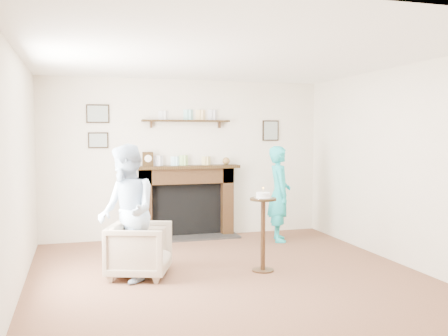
{
  "coord_description": "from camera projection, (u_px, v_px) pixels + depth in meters",
  "views": [
    {
      "loc": [
        -1.66,
        -5.3,
        1.66
      ],
      "look_at": [
        0.17,
        0.9,
        1.2
      ],
      "focal_mm": 40.0,
      "sensor_mm": 36.0,
      "label": 1
    }
  ],
  "objects": [
    {
      "name": "ground",
      "position": [
        232.0,
        279.0,
        5.66
      ],
      "size": [
        5.0,
        5.0,
        0.0
      ],
      "primitive_type": "plane",
      "color": "brown",
      "rests_on": "ground"
    },
    {
      "name": "room_shell",
      "position": [
        215.0,
        136.0,
        6.21
      ],
      "size": [
        4.54,
        5.02,
        2.52
      ],
      "color": "beige",
      "rests_on": "ground"
    },
    {
      "name": "armchair",
      "position": [
        140.0,
        276.0,
        5.78
      ],
      "size": [
        0.87,
        0.85,
        0.62
      ],
      "primitive_type": "imported",
      "rotation": [
        0.0,
        0.0,
        1.22
      ],
      "color": "#BDB18C",
      "rests_on": "ground"
    },
    {
      "name": "man",
      "position": [
        128.0,
        280.0,
        5.62
      ],
      "size": [
        0.72,
        0.85,
        1.54
      ],
      "primitive_type": "imported",
      "rotation": [
        0.0,
        0.0,
        -1.37
      ],
      "color": "silver",
      "rests_on": "ground"
    },
    {
      "name": "pedestal_table",
      "position": [
        263.0,
        220.0,
        5.96
      ],
      "size": [
        0.32,
        0.32,
        1.01
      ],
      "color": "black",
      "rests_on": "ground"
    },
    {
      "name": "woman",
      "position": [
        279.0,
        241.0,
        7.7
      ],
      "size": [
        0.47,
        0.6,
        1.46
      ],
      "primitive_type": "imported",
      "rotation": [
        0.0,
        0.0,
        1.33
      ],
      "color": "teal",
      "rests_on": "ground"
    }
  ]
}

